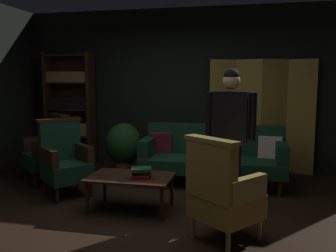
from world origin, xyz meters
The scene contains 14 objects.
ground_plane centered at (0.00, 0.00, 0.00)m, with size 10.00×10.00×0.00m, color black.
back_wall centered at (0.00, 2.45, 1.40)m, with size 7.20×0.10×2.80m, color black.
folding_screen centered at (1.26, 2.30, 0.99)m, with size 1.72×0.30×1.90m.
bookshelf centered at (-2.15, 2.19, 1.06)m, with size 0.90×0.32×2.05m.
velvet_couch centered at (0.55, 1.45, 0.45)m, with size 2.12×0.78×0.88m.
coffee_table centered at (-0.31, 0.12, 0.37)m, with size 1.00×0.64×0.42m.
armchair_gilt_accent centered at (0.83, -0.51, 0.49)m, with size 0.81×0.81×1.04m.
armchair_wing_left centered at (-1.37, 0.48, 0.49)m, with size 0.81×0.81×1.04m.
armchair_wing_right centered at (-1.94, 1.05, 0.49)m, with size 0.81×0.81×1.04m.
standing_figure centered at (0.86, 0.27, 1.03)m, with size 0.58×0.27×1.70m.
potted_plant centered at (-0.91, 1.57, 0.51)m, with size 0.58×0.58×0.87m.
book_red_leather centered at (-0.16, 0.07, 0.44)m, with size 0.20×0.20×0.04m, color maroon.
book_black_cloth centered at (-0.16, 0.07, 0.48)m, with size 0.19×0.14×0.04m, color black.
book_green_cloth centered at (-0.16, 0.07, 0.52)m, with size 0.24×0.18×0.04m, color #1E4C28.
Camera 1 is at (1.06, -3.96, 1.58)m, focal length 39.11 mm.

